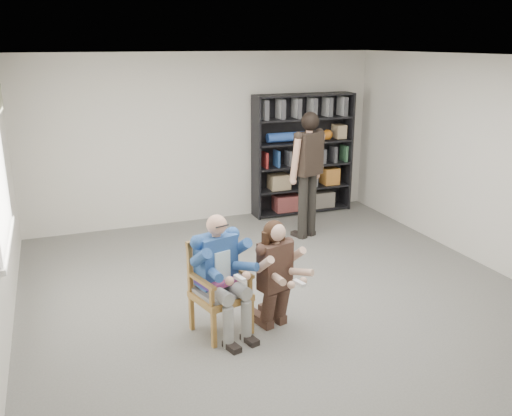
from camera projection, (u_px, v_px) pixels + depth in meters
name	position (u px, v px, depth m)	size (l,w,h in m)	color
room_shell	(293.00, 191.00, 5.89)	(6.00, 7.00, 2.80)	white
floor	(290.00, 306.00, 6.30)	(6.00, 7.00, 0.01)	#66645E
armchair	(221.00, 288.00, 5.62)	(0.58, 0.56, 1.00)	#B07633
seated_man	(220.00, 275.00, 5.57)	(0.56, 0.78, 1.30)	navy
kneeling_woman	(277.00, 276.00, 5.68)	(0.50, 0.80, 1.19)	#3C221F
bookshelf	(303.00, 155.00, 9.50)	(1.80, 0.38, 2.10)	black
standing_man	(308.00, 177.00, 8.28)	(0.60, 0.33, 1.94)	black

